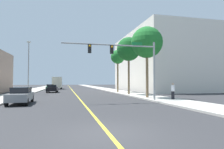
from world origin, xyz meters
The scene contains 15 objects.
ground centered at (0.00, 42.00, 0.00)m, with size 192.00×192.00×0.00m, color #2D2D30.
sidewalk_left centered at (-8.74, 42.00, 0.07)m, with size 3.80×168.00×0.15m, color #B2ADA3.
sidewalk_right centered at (8.74, 42.00, 0.07)m, with size 3.80×168.00×0.15m, color #B2ADA3.
lane_marking_center centered at (0.00, 42.00, 0.00)m, with size 0.16×144.00×0.01m, color yellow.
building_right_near centered at (21.35, 34.75, 6.55)m, with size 17.90×25.67×13.10m, color silver.
traffic_signal_mast centered at (4.34, 11.13, 4.47)m, with size 9.37×0.36×5.92m.
street_lamp centered at (-7.35, 25.91, 4.73)m, with size 0.56×0.28×8.31m.
palm_near centered at (7.81, 14.23, 6.65)m, with size 3.74×3.74×8.41m.
palm_mid centered at (7.59, 20.48, 6.86)m, with size 3.56×3.56×8.53m.
palm_far centered at (7.57, 26.74, 6.41)m, with size 2.51×2.51×7.62m.
car_green centered at (-5.14, 41.44, 0.74)m, with size 1.78×4.52×1.43m.
car_black centered at (-3.96, 31.03, 0.76)m, with size 1.98×4.19×1.44m.
car_gray centered at (-5.51, 11.72, 0.76)m, with size 1.87×4.64×1.49m.
delivery_truck centered at (-3.78, 49.07, 1.74)m, with size 2.57×7.16×3.32m.
pedestrian centered at (9.50, 11.39, 1.01)m, with size 0.38×0.38×1.72m.
Camera 1 is at (-1.62, -7.42, 1.96)m, focal length 31.49 mm.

